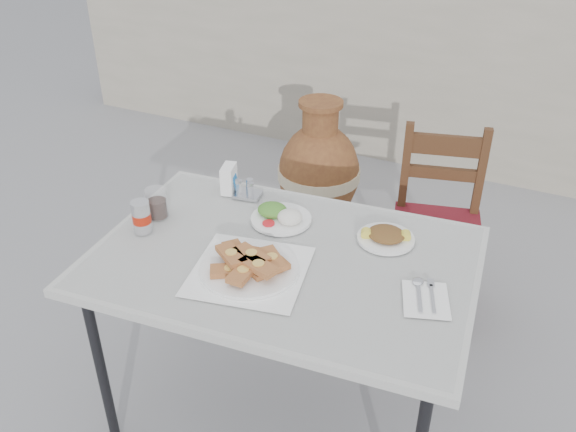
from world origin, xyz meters
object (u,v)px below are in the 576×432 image
at_px(pide_plate, 249,263).
at_px(terracotta_urn, 319,174).
at_px(condiment_caddy, 247,191).
at_px(chair, 437,224).
at_px(cafe_table, 283,268).
at_px(napkin_holder, 229,179).
at_px(cola_glass, 157,205).
at_px(salad_rice_plate, 280,215).
at_px(salad_chopped_plate, 386,236).
at_px(soda_can, 142,217).

distance_m(pide_plate, terracotta_urn, 1.49).
relative_size(condiment_caddy, chair, 0.13).
height_order(condiment_caddy, chair, chair).
distance_m(cafe_table, napkin_holder, 0.49).
distance_m(cola_glass, chair, 1.26).
height_order(salad_rice_plate, terracotta_urn, salad_rice_plate).
distance_m(cafe_table, chair, 0.99).
height_order(pide_plate, napkin_holder, napkin_holder).
xyz_separation_m(salad_chopped_plate, cola_glass, (-0.78, -0.20, 0.03)).
xyz_separation_m(pide_plate, chair, (0.38, 1.02, -0.33)).
relative_size(salad_rice_plate, napkin_holder, 2.02).
bearing_deg(terracotta_urn, napkin_holder, -88.20).
height_order(salad_rice_plate, condiment_caddy, condiment_caddy).
xyz_separation_m(chair, terracotta_urn, (-0.73, 0.37, -0.09)).
xyz_separation_m(salad_rice_plate, chair, (0.42, 0.71, -0.32)).
xyz_separation_m(pide_plate, napkin_holder, (-0.32, 0.42, 0.02)).
bearing_deg(soda_can, cafe_table, 8.98).
bearing_deg(cafe_table, salad_chopped_plate, 40.04).
bearing_deg(salad_chopped_plate, cafe_table, -139.96).
distance_m(pide_plate, napkin_holder, 0.53).
height_order(soda_can, terracotta_urn, soda_can).
relative_size(soda_can, napkin_holder, 1.07).
distance_m(soda_can, terracotta_urn, 1.42).
relative_size(salad_chopped_plate, chair, 0.22).
distance_m(pide_plate, cola_glass, 0.48).
distance_m(salad_chopped_plate, chair, 0.74).
bearing_deg(salad_chopped_plate, chair, 85.79).
relative_size(salad_rice_plate, condiment_caddy, 1.97).
bearing_deg(salad_rice_plate, pide_plate, -81.55).
height_order(salad_rice_plate, napkin_holder, napkin_holder).
relative_size(cafe_table, salad_chopped_plate, 6.70).
height_order(salad_rice_plate, cola_glass, cola_glass).
bearing_deg(cola_glass, terracotta_urn, 85.08).
height_order(cafe_table, condiment_caddy, condiment_caddy).
bearing_deg(cola_glass, napkin_holder, 63.04).
bearing_deg(salad_chopped_plate, soda_can, -158.24).
relative_size(cafe_table, pide_plate, 3.17).
distance_m(pide_plate, soda_can, 0.44).
relative_size(soda_can, terracotta_urn, 0.15).
bearing_deg(condiment_caddy, napkin_holder, 176.13).
bearing_deg(pide_plate, soda_can, 174.05).
bearing_deg(chair, cafe_table, -123.64).
bearing_deg(soda_can, napkin_holder, 71.58).
bearing_deg(salad_rice_plate, condiment_caddy, 152.11).
height_order(pide_plate, soda_can, soda_can).
distance_m(napkin_holder, terracotta_urn, 1.07).
distance_m(cafe_table, condiment_caddy, 0.42).
bearing_deg(cola_glass, chair, 46.34).
height_order(cafe_table, cola_glass, cola_glass).
xyz_separation_m(cafe_table, pide_plate, (-0.06, -0.12, 0.08)).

